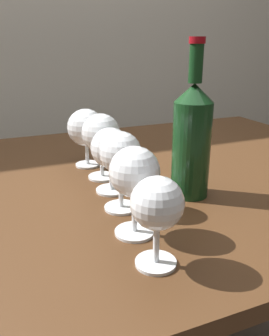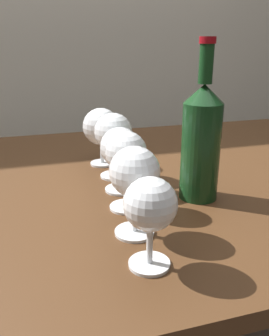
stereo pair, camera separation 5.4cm
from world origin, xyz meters
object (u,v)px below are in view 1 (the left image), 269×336
Objects in this scene: wine_glass_merlot at (120,155)px; wine_glass_rose at (111,149)px; wine_bottle at (192,138)px; wine_glass_port at (134,175)px; wine_glass_amber at (101,135)px; wine_glass_cabernet at (86,129)px; wine_glass_white at (157,206)px.

wine_glass_merlot is 0.09m from wine_glass_rose.
wine_glass_merlot is 0.49× the size of wine_bottle.
wine_glass_port is 0.26m from wine_glass_amber.
wine_glass_merlot is at bearing -91.76° from wine_glass_cabernet.
wine_glass_cabernet is 0.29m from wine_bottle.
wine_glass_white is 0.89× the size of wine_glass_amber.
wine_glass_cabernet is at bearing 86.78° from wine_glass_white.
wine_bottle reaches higher than wine_glass_cabernet.
wine_glass_amber reaches higher than wine_glass_rose.
wine_glass_amber is at bearing 86.00° from wine_glass_rose.
wine_glass_port is (0.01, 0.09, 0.01)m from wine_glass_white.
wine_bottle is (0.14, -0.16, 0.02)m from wine_glass_amber.
wine_glass_cabernet reaches higher than wine_glass_white.
wine_glass_rose is (0.02, 0.18, -0.01)m from wine_glass_port.
wine_glass_cabernet is 0.47× the size of wine_bottle.
wine_glass_cabernet is at bearing 95.15° from wine_glass_amber.
wine_glass_cabernet is at bearing 119.58° from wine_bottle.
wine_glass_amber is 0.10m from wine_glass_cabernet.
wine_glass_white is at bearing -95.30° from wine_glass_merlot.
wine_bottle reaches higher than wine_glass_rose.
wine_glass_port is 0.19m from wine_bottle.
wine_glass_port is 0.36m from wine_glass_cabernet.
wine_glass_white is 0.27m from wine_glass_rose.
wine_glass_port is at bearing -148.10° from wine_bottle.
wine_bottle reaches higher than wine_glass_amber.
wine_glass_port reaches higher than wine_glass_cabernet.
wine_glass_port is at bearing -97.21° from wine_glass_merlot.
wine_glass_white is 0.35m from wine_glass_amber.
wine_glass_rose is 0.18m from wine_glass_cabernet.
wine_glass_white is 0.89× the size of wine_glass_port.
wine_bottle is (0.15, 0.01, 0.01)m from wine_glass_merlot.
wine_glass_white is at bearing -95.92° from wine_glass_rose.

